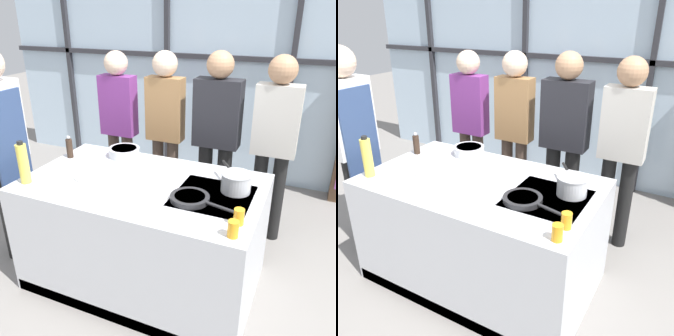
% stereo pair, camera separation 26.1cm
% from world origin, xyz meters
% --- Properties ---
extents(ground_plane, '(18.00, 18.00, 0.00)m').
position_xyz_m(ground_plane, '(0.00, 0.00, 0.00)').
color(ground_plane, gray).
extents(back_window_wall, '(6.40, 0.10, 2.80)m').
position_xyz_m(back_window_wall, '(0.00, 2.27, 1.40)').
color(back_window_wall, silver).
rests_on(back_window_wall, ground_plane).
extents(demo_island, '(1.76, 1.04, 0.89)m').
position_xyz_m(demo_island, '(0.00, -0.00, 0.45)').
color(demo_island, silver).
rests_on(demo_island, ground_plane).
extents(chef, '(0.25, 0.39, 1.81)m').
position_xyz_m(chef, '(-1.21, -0.12, 1.07)').
color(chef, black).
rests_on(chef, ground_plane).
extents(spectator_far_left, '(0.37, 0.24, 1.70)m').
position_xyz_m(spectator_far_left, '(-0.79, 1.02, 1.00)').
color(spectator_far_left, '#47382D').
rests_on(spectator_far_left, ground_plane).
extents(spectator_center_left, '(0.36, 0.24, 1.72)m').
position_xyz_m(spectator_center_left, '(-0.26, 1.02, 1.02)').
color(spectator_center_left, '#47382D').
rests_on(spectator_center_left, ground_plane).
extents(spectator_center_right, '(0.43, 0.24, 1.74)m').
position_xyz_m(spectator_center_right, '(0.26, 1.02, 1.00)').
color(spectator_center_right, black).
rests_on(spectator_center_right, ground_plane).
extents(spectator_far_right, '(0.39, 0.24, 1.73)m').
position_xyz_m(spectator_far_right, '(0.79, 1.02, 1.01)').
color(spectator_far_right, black).
rests_on(spectator_far_right, ground_plane).
extents(frying_pan, '(0.47, 0.27, 0.04)m').
position_xyz_m(frying_pan, '(0.43, -0.13, 0.91)').
color(frying_pan, '#232326').
rests_on(frying_pan, demo_island).
extents(saucepan, '(0.28, 0.35, 0.14)m').
position_xyz_m(saucepan, '(0.67, 0.13, 0.96)').
color(saucepan, silver).
rests_on(saucepan, demo_island).
extents(white_plate, '(0.27, 0.27, 0.01)m').
position_xyz_m(white_plate, '(-0.40, -0.07, 0.90)').
color(white_plate, white).
rests_on(white_plate, demo_island).
extents(mixing_bowl, '(0.27, 0.27, 0.08)m').
position_xyz_m(mixing_bowl, '(-0.38, 0.39, 0.93)').
color(mixing_bowl, silver).
rests_on(mixing_bowl, demo_island).
extents(oil_bottle, '(0.08, 0.08, 0.32)m').
position_xyz_m(oil_bottle, '(-0.78, -0.35, 1.04)').
color(oil_bottle, '#E0CC4C').
rests_on(oil_bottle, demo_island).
extents(pepper_grinder, '(0.05, 0.05, 0.20)m').
position_xyz_m(pepper_grinder, '(-0.79, 0.18, 0.98)').
color(pepper_grinder, '#332319').
rests_on(pepper_grinder, demo_island).
extents(juice_glass_near, '(0.06, 0.06, 0.10)m').
position_xyz_m(juice_glass_near, '(0.78, -0.42, 0.94)').
color(juice_glass_near, orange).
rests_on(juice_glass_near, demo_island).
extents(juice_glass_far, '(0.06, 0.06, 0.10)m').
position_xyz_m(juice_glass_far, '(0.78, -0.28, 0.94)').
color(juice_glass_far, orange).
rests_on(juice_glass_far, demo_island).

